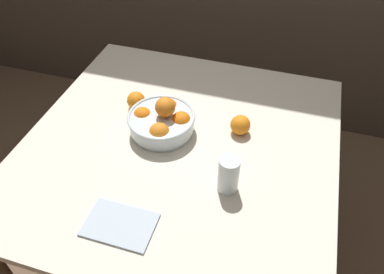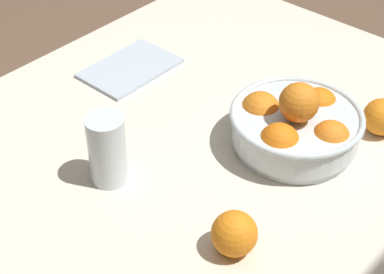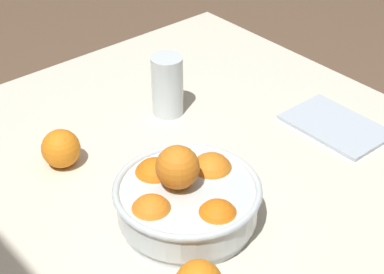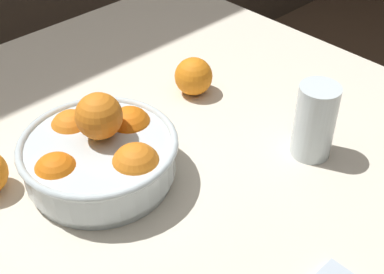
{
  "view_description": "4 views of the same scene",
  "coord_description": "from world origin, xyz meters",
  "px_view_note": "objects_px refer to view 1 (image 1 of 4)",
  "views": [
    {
      "loc": [
        0.32,
        -0.9,
        1.7
      ],
      "look_at": [
        0.06,
        -0.02,
        0.81
      ],
      "focal_mm": 35.0,
      "sensor_mm": 36.0,
      "label": 1
    },
    {
      "loc": [
        0.75,
        0.52,
        1.52
      ],
      "look_at": [
        0.07,
        -0.07,
        0.8
      ],
      "focal_mm": 60.0,
      "sensor_mm": 36.0,
      "label": 2
    },
    {
      "loc": [
        -0.71,
        0.57,
        1.48
      ],
      "look_at": [
        0.05,
        -0.08,
        0.8
      ],
      "focal_mm": 60.0,
      "sensor_mm": 36.0,
      "label": 3
    },
    {
      "loc": [
        -0.42,
        -0.51,
        1.33
      ],
      "look_at": [
        0.03,
        -0.04,
        0.82
      ],
      "focal_mm": 50.0,
      "sensor_mm": 36.0,
      "label": 4
    }
  ],
  "objects_px": {
    "orange_loose_near_bowl": "(136,101)",
    "orange_loose_front": "(240,125)",
    "juice_glass": "(228,176)",
    "fruit_bowl": "(162,121)"
  },
  "relations": [
    {
      "from": "orange_loose_near_bowl",
      "to": "orange_loose_front",
      "type": "height_order",
      "value": "orange_loose_front"
    },
    {
      "from": "juice_glass",
      "to": "orange_loose_near_bowl",
      "type": "height_order",
      "value": "juice_glass"
    },
    {
      "from": "juice_glass",
      "to": "orange_loose_near_bowl",
      "type": "bearing_deg",
      "value": 146.32
    },
    {
      "from": "juice_glass",
      "to": "orange_loose_near_bowl",
      "type": "distance_m",
      "value": 0.53
    },
    {
      "from": "orange_loose_near_bowl",
      "to": "orange_loose_front",
      "type": "xyz_separation_m",
      "value": [
        0.42,
        -0.02,
        0.0
      ]
    },
    {
      "from": "fruit_bowl",
      "to": "orange_loose_front",
      "type": "relative_size",
      "value": 3.36
    },
    {
      "from": "orange_loose_near_bowl",
      "to": "orange_loose_front",
      "type": "relative_size",
      "value": 0.97
    },
    {
      "from": "orange_loose_front",
      "to": "juice_glass",
      "type": "bearing_deg",
      "value": -86.76
    },
    {
      "from": "orange_loose_front",
      "to": "orange_loose_near_bowl",
      "type": "bearing_deg",
      "value": 176.94
    },
    {
      "from": "orange_loose_near_bowl",
      "to": "fruit_bowl",
      "type": "bearing_deg",
      "value": -33.96
    }
  ]
}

